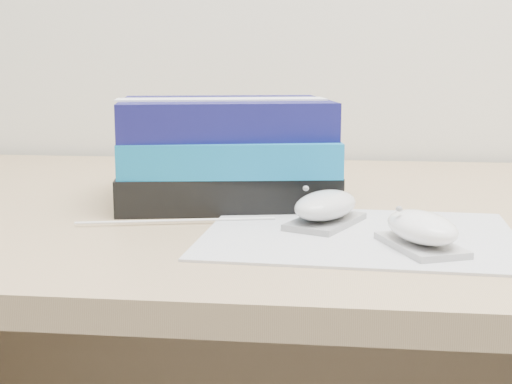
# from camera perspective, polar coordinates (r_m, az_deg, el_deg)

# --- Properties ---
(desk) EXTENTS (1.60, 0.80, 0.73)m
(desk) POSITION_cam_1_polar(r_m,az_deg,el_deg) (1.06, 7.20, -12.74)
(desk) COLOR tan
(desk) RESTS_ON ground
(mousepad) EXTENTS (0.33, 0.27, 0.00)m
(mousepad) POSITION_cam_1_polar(r_m,az_deg,el_deg) (0.76, 8.25, -3.42)
(mousepad) COLOR #9FA0A8
(mousepad) RESTS_ON desk
(mouse_rear) EXTENTS (0.09, 0.12, 0.04)m
(mouse_rear) POSITION_cam_1_polar(r_m,az_deg,el_deg) (0.79, 5.59, -1.29)
(mouse_rear) COLOR gray
(mouse_rear) RESTS_ON mousepad
(mouse_front) EXTENTS (0.09, 0.11, 0.04)m
(mouse_front) POSITION_cam_1_polar(r_m,az_deg,el_deg) (0.70, 13.10, -3.00)
(mouse_front) COLOR #A7A7A9
(mouse_front) RESTS_ON mousepad
(usb_cable) EXTENTS (0.22, 0.05, 0.00)m
(usb_cable) POSITION_cam_1_polar(r_m,az_deg,el_deg) (0.80, -6.39, -2.29)
(usb_cable) COLOR white
(usb_cable) RESTS_ON mousepad
(book_stack) EXTENTS (0.31, 0.26, 0.13)m
(book_stack) POSITION_cam_1_polar(r_m,az_deg,el_deg) (0.93, -2.34, 3.30)
(book_stack) COLOR black
(book_stack) RESTS_ON desk
(pouch) EXTENTS (0.15, 0.11, 0.12)m
(pouch) POSITION_cam_1_polar(r_m,az_deg,el_deg) (0.99, -0.53, 3.43)
(pouch) COLOR black
(pouch) RESTS_ON desk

